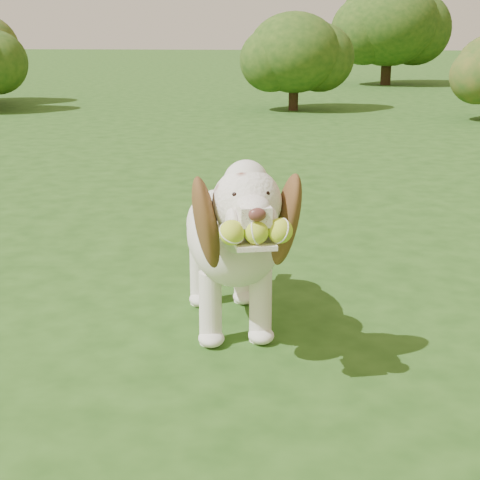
{
  "coord_description": "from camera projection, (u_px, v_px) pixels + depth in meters",
  "views": [
    {
      "loc": [
        -0.17,
        -3.53,
        1.36
      ],
      "look_at": [
        -0.43,
        -0.64,
        0.51
      ],
      "focal_mm": 55.0,
      "sensor_mm": 36.0,
      "label": 1
    }
  ],
  "objects": [
    {
      "name": "shrub_b",
      "position": [
        294.0,
        53.0,
        11.97
      ],
      "size": [
        1.53,
        1.53,
        1.59
      ],
      "color": "#382314",
      "rests_on": "ground"
    },
    {
      "name": "shrub_i",
      "position": [
        389.0,
        23.0,
        17.03
      ],
      "size": [
        2.32,
        2.32,
        2.4
      ],
      "color": "#382314",
      "rests_on": "ground"
    },
    {
      "name": "dog",
      "position": [
        231.0,
        234.0,
        3.29
      ],
      "size": [
        0.65,
        1.34,
        0.87
      ],
      "rotation": [
        0.0,
        0.0,
        0.24
      ],
      "color": "white",
      "rests_on": "ground"
    },
    {
      "name": "ground",
      "position": [
        334.0,
        303.0,
        3.74
      ],
      "size": [
        80.0,
        80.0,
        0.0
      ],
      "primitive_type": "plane",
      "color": "#204413",
      "rests_on": "ground"
    }
  ]
}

